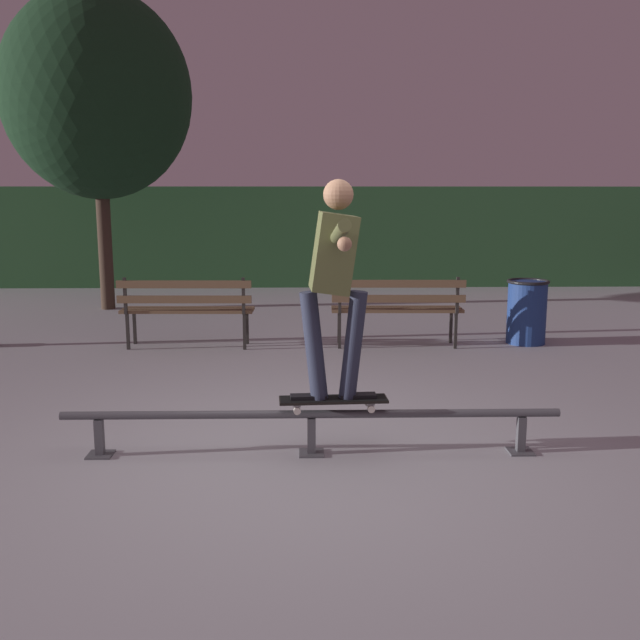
% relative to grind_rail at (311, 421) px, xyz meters
% --- Properties ---
extents(ground_plane, '(90.00, 90.00, 0.00)m').
position_rel_grind_rail_xyz_m(ground_plane, '(0.00, -0.10, -0.25)').
color(ground_plane, '#99999E').
extents(hedge_backdrop, '(24.00, 1.20, 1.97)m').
position_rel_grind_rail_xyz_m(hedge_backdrop, '(0.00, 9.69, 0.73)').
color(hedge_backdrop, '#2D5B33').
rests_on(hedge_backdrop, ground).
extents(grind_rail, '(3.62, 0.18, 0.33)m').
position_rel_grind_rail_xyz_m(grind_rail, '(0.00, 0.00, 0.00)').
color(grind_rail, '#47474C').
rests_on(grind_rail, ground).
extents(skateboard, '(0.79, 0.24, 0.09)m').
position_rel_grind_rail_xyz_m(skateboard, '(0.16, -0.00, 0.15)').
color(skateboard, black).
rests_on(skateboard, grind_rail).
extents(skateboarder, '(0.62, 1.41, 1.56)m').
position_rel_grind_rail_xyz_m(skateboarder, '(0.16, 0.00, 1.09)').
color(skateboarder, black).
rests_on(skateboarder, skateboard).
extents(park_bench_leftmost, '(1.61, 0.45, 0.88)m').
position_rel_grind_rail_xyz_m(park_bench_leftmost, '(-1.48, 3.60, 0.28)').
color(park_bench_leftmost, '#282623').
rests_on(park_bench_leftmost, ground).
extents(park_bench_left_center, '(1.61, 0.45, 0.88)m').
position_rel_grind_rail_xyz_m(park_bench_left_center, '(1.08, 3.60, 0.28)').
color(park_bench_left_center, '#282623').
rests_on(park_bench_left_center, ground).
extents(tree_far_left, '(2.90, 2.90, 4.94)m').
position_rel_grind_rail_xyz_m(tree_far_left, '(-3.24, 6.59, 3.09)').
color(tree_far_left, '#3D2D23').
rests_on(tree_far_left, ground).
extents(trash_can, '(0.52, 0.52, 0.80)m').
position_rel_grind_rail_xyz_m(trash_can, '(2.73, 3.80, 0.16)').
color(trash_can, navy).
rests_on(trash_can, ground).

